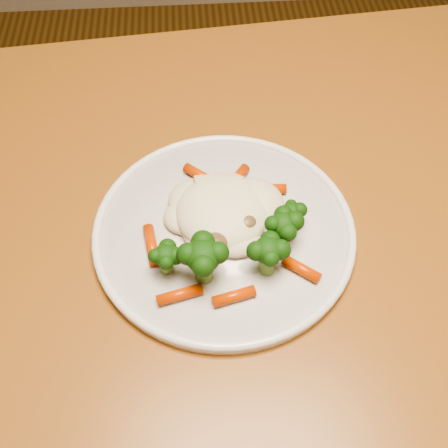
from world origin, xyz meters
name	(u,v)px	position (x,y,z in m)	size (l,w,h in m)	color
dining_table	(201,315)	(0.30, -0.23, 0.66)	(1.39, 1.00, 0.75)	#925721
plate	(224,232)	(0.33, -0.18, 0.76)	(0.29, 0.29, 0.01)	silver
meal	(228,224)	(0.34, -0.19, 0.78)	(0.19, 0.19, 0.05)	beige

